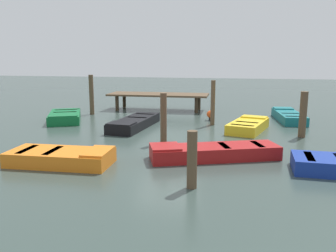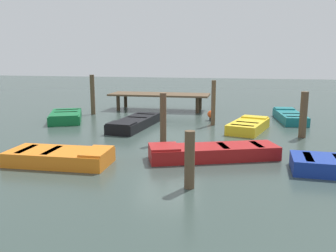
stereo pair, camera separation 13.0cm
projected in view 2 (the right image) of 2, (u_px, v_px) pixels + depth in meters
name	position (u px, v px, depth m)	size (l,w,h in m)	color
ground_plane	(168.00, 135.00, 13.68)	(80.00, 80.00, 0.00)	#33423D
dock_segment	(160.00, 95.00, 20.03)	(5.73, 2.05, 0.95)	brown
rowboat_orange	(60.00, 157.00, 9.86)	(2.94, 1.42, 0.46)	orange
rowboat_yellow	(249.00, 126.00, 14.37)	(1.80, 2.83, 0.46)	gold
rowboat_red	(212.00, 152.00, 10.37)	(3.93, 2.35, 0.46)	maroon
rowboat_black	(135.00, 123.00, 15.07)	(1.37, 3.71, 0.46)	black
rowboat_teal	(290.00, 116.00, 16.68)	(1.39, 3.27, 0.46)	#14666B
rowboat_green	(66.00, 116.00, 16.69)	(2.50, 3.22, 0.46)	#0F602D
mooring_piling_far_left	(213.00, 103.00, 15.47)	(0.19, 0.19, 2.00)	brown
mooring_piling_near_left	(163.00, 118.00, 12.23)	(0.23, 0.23, 1.77)	brown
mooring_piling_mid_right	(93.00, 95.00, 18.46)	(0.23, 0.23, 2.10)	brown
mooring_piling_mid_left	(303.00, 115.00, 13.07)	(0.27, 0.27, 1.73)	brown
mooring_piling_center	(190.00, 160.00, 7.95)	(0.24, 0.24, 1.35)	brown
marker_buoy	(211.00, 115.00, 16.79)	(0.36, 0.36, 0.48)	#262626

